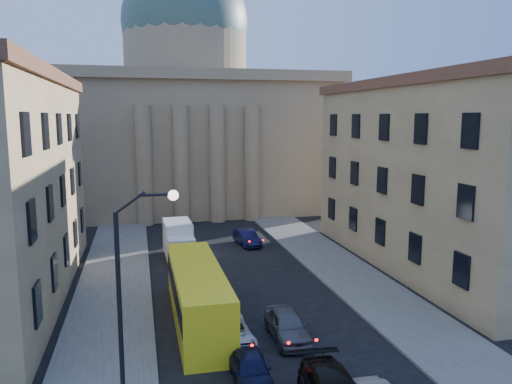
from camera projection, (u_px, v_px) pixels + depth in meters
sidewalk_left at (111, 310)px, 30.49m from camera, size 5.00×60.00×0.15m
sidewalk_right at (367, 288)px, 34.35m from camera, size 5.00×60.00×0.15m
church at (187, 116)px, 66.72m from camera, size 68.02×28.76×36.60m
building_right at (447, 173)px, 39.03m from camera, size 11.60×26.60×14.70m
street_lamp at (132, 277)px, 20.44m from camera, size 2.62×0.44×8.83m
car_left_near at (251, 369)px, 22.13m from camera, size 1.80×4.13×1.39m
car_left_mid at (230, 333)px, 25.96m from camera, size 2.27×4.69×1.29m
car_right_far at (287, 325)px, 26.59m from camera, size 1.86×4.50×1.52m
car_right_distant at (247, 238)px, 46.08m from camera, size 2.01×4.40×1.40m
city_bus at (198, 293)px, 28.56m from camera, size 2.72×11.65×3.28m
box_truck at (179, 242)px, 41.57m from camera, size 2.33×5.61×3.04m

